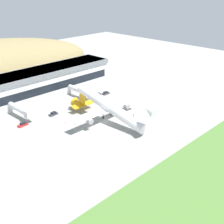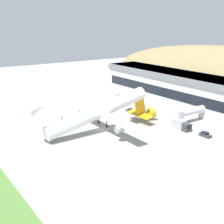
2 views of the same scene
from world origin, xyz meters
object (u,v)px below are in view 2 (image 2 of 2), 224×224
at_px(service_car_2, 109,102).
at_px(jetway_0, 127,95).
at_px(traffic_cone_0, 107,115).
at_px(fuel_truck, 181,125).
at_px(traffic_cone_1, 152,124).
at_px(terminal_building, 184,88).
at_px(jetway_1, 188,112).
at_px(service_car_0, 131,111).
at_px(service_car_1, 205,135).
at_px(cargo_airplane, 100,112).

bearing_deg(service_car_2, jetway_0, 60.88).
relative_size(service_car_2, traffic_cone_0, 7.72).
distance_m(fuel_truck, traffic_cone_1, 10.00).
xyz_separation_m(terminal_building, jetway_1, (16.64, -15.77, -3.88)).
bearing_deg(fuel_truck, service_car_2, -178.46).
distance_m(jetway_0, service_car_0, 13.80).
bearing_deg(fuel_truck, service_car_1, 6.38).
bearing_deg(jetway_0, traffic_cone_1, -20.37).
distance_m(terminal_building, jetway_0, 24.40).
xyz_separation_m(jetway_0, service_car_1, (46.51, -4.53, -3.38)).
height_order(terminal_building, traffic_cone_0, terminal_building).
xyz_separation_m(cargo_airplane, service_car_1, (22.65, 24.43, -5.93)).
height_order(jetway_1, cargo_airplane, cargo_airplane).
bearing_deg(service_car_0, service_car_2, 179.78).
xyz_separation_m(service_car_2, traffic_cone_1, (32.56, -4.05, -0.31)).
bearing_deg(jetway_0, fuel_truck, -8.46).
bearing_deg(jetway_0, terminal_building, 44.59).
bearing_deg(cargo_airplane, traffic_cone_1, 74.70).
relative_size(cargo_airplane, traffic_cone_1, 81.25).
bearing_deg(jetway_0, service_car_1, -5.57).
xyz_separation_m(terminal_building, fuel_truck, (20.18, -22.47, -6.43)).
bearing_deg(traffic_cone_0, terminal_building, 78.38).
bearing_deg(jetway_1, traffic_cone_0, -141.91).
bearing_deg(traffic_cone_1, service_car_1, 19.29).
relative_size(service_car_1, fuel_truck, 0.53).
bearing_deg(service_car_0, service_car_1, 3.58).
bearing_deg(traffic_cone_1, traffic_cone_0, -160.28).
bearing_deg(service_car_1, service_car_0, -176.42).
bearing_deg(jetway_0, service_car_2, -119.12).
bearing_deg(service_car_1, service_car_2, -177.57).
bearing_deg(service_car_2, service_car_0, -0.22).
height_order(jetway_0, service_car_0, jetway_0).
xyz_separation_m(jetway_0, service_car_0, (11.56, -6.72, -3.41)).
xyz_separation_m(jetway_0, cargo_airplane, (23.86, -28.96, 2.55)).
height_order(service_car_2, traffic_cone_1, service_car_2).
bearing_deg(cargo_airplane, terminal_building, 98.31).
relative_size(jetway_1, traffic_cone_0, 25.00).
height_order(fuel_truck, traffic_cone_1, fuel_truck).
relative_size(jetway_1, service_car_0, 3.40).
relative_size(service_car_0, service_car_1, 1.10).
bearing_deg(jetway_0, jetway_1, 1.94).
relative_size(jetway_1, fuel_truck, 1.98).
distance_m(terminal_building, service_car_1, 37.06).
bearing_deg(service_car_2, jetway_1, 11.75).
height_order(terminal_building, service_car_2, terminal_building).
relative_size(cargo_airplane, fuel_truck, 6.42).
height_order(terminal_building, service_car_1, terminal_building).
bearing_deg(terminal_building, service_car_2, -131.52).
bearing_deg(traffic_cone_0, fuel_truck, 23.55).
xyz_separation_m(jetway_0, service_car_2, (-3.71, -6.66, -3.40)).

